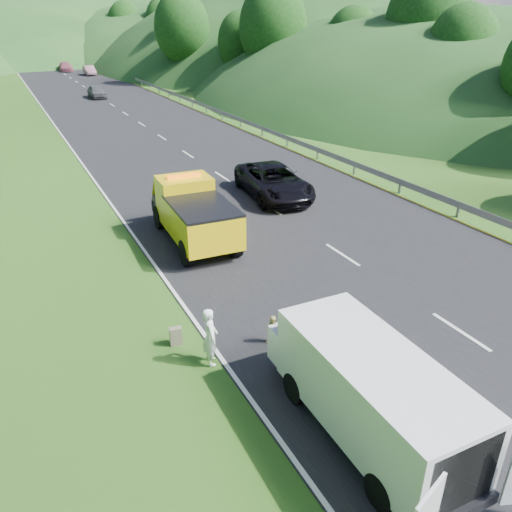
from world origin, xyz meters
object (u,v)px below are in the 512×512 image
woman (211,363)px  child (273,344)px  white_van (368,389)px  suitcase (176,336)px  spare_tire (480,475)px  tow_truck (193,212)px  passing_suv (273,197)px  worker (449,511)px

woman → child: (1.91, 0.00, 0.00)m
white_van → suitcase: (-2.71, 5.11, -0.96)m
woman → spare_tire: woman is taller
tow_truck → spare_tire: size_ratio=10.12×
child → tow_truck: bearing=130.1°
tow_truck → passing_suv: (5.68, 3.51, -1.26)m
child → passing_suv: bearing=105.7°
suitcase → spare_tire: suitcase is taller
spare_tire → passing_suv: passing_suv is taller
suitcase → child: bearing=-26.3°
suitcase → spare_tire: bearing=-60.2°
tow_truck → white_van: size_ratio=0.98×
suitcase → woman: bearing=-64.9°
worker → spare_tire: 1.23m
woman → white_van: bearing=-138.3°
woman → child: size_ratio=1.87×
suitcase → spare_tire: size_ratio=0.93×
child → woman: bearing=-135.7°
tow_truck → worker: 14.28m
child → spare_tire: (1.61, -5.93, 0.00)m
white_van → child: size_ratio=6.89×
tow_truck → passing_suv: size_ratio=1.03×
tow_truck → spare_tire: (1.02, -13.91, -1.26)m
spare_tire → suitcase: bearing=119.8°
child → worker: size_ratio=0.54×
woman → worker: bearing=-146.6°
spare_tire → passing_suv: 18.03m
worker → suitcase: bearing=90.4°
tow_truck → woman: tow_truck is taller
worker → passing_suv: bearing=50.9°
child → suitcase: 2.80m
suitcase → passing_suv: bearing=49.5°
woman → worker: (2.33, -6.24, 0.00)m
white_van → woman: 4.59m
tow_truck → child: tow_truck is taller
tow_truck → worker: tow_truck is taller
child → worker: bearing=-41.9°
worker → passing_suv: 18.67m
tow_truck → worker: size_ratio=3.64×
woman → passing_suv: bearing=-22.4°
worker → tow_truck: bearing=68.4°
tow_truck → suitcase: bearing=-111.9°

